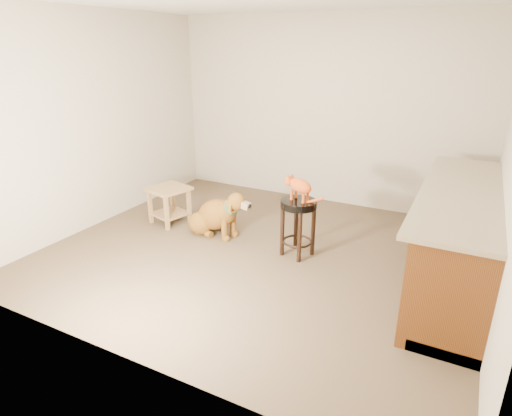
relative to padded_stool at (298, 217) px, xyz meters
The scene contains 8 objects.
floor 0.62m from the padded_stool, 159.47° to the right, with size 4.50×4.00×0.01m, color #4E3E2B.
room_shell 1.29m from the padded_stool, 159.47° to the right, with size 4.54×4.04×2.62m.
cabinet_run 1.56m from the padded_stool, ahead, with size 0.70×2.56×0.94m.
padded_stool is the anchor object (origin of this frame).
wood_stool 2.02m from the padded_stool, 43.76° to the left, with size 0.48×0.48×0.80m.
side_table 1.83m from the padded_stool, behind, with size 0.57×0.57×0.48m.
golden_retriever 1.11m from the padded_stool, behind, with size 0.99×0.54×0.64m.
tabby_kitten 0.34m from the padded_stool, 158.30° to the left, with size 0.47×0.21×0.29m.
Camera 1 is at (1.95, -3.83, 2.18)m, focal length 30.00 mm.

